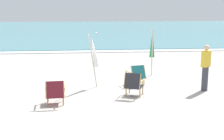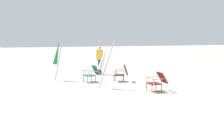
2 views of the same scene
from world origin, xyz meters
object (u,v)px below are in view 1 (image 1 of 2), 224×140
(beach_chair_back_left, at_px, (55,92))
(person_near_chairs, at_px, (206,67))
(beach_chair_far_center, at_px, (134,84))
(umbrella_furled_white, at_px, (94,52))
(beach_chair_mid_center, at_px, (136,75))
(umbrella_furled_green, at_px, (152,44))

(beach_chair_back_left, xyz_separation_m, person_near_chairs, (5.11, 1.19, 0.42))
(beach_chair_far_center, xyz_separation_m, umbrella_furled_white, (-1.24, 1.22, 0.89))
(beach_chair_far_center, relative_size, beach_chair_mid_center, 1.01)
(beach_chair_far_center, relative_size, person_near_chairs, 0.52)
(beach_chair_back_left, height_order, umbrella_furled_white, umbrella_furled_white)
(beach_chair_far_center, relative_size, umbrella_furled_white, 0.42)
(umbrella_furled_white, relative_size, umbrella_furled_green, 0.97)
(beach_chair_far_center, height_order, beach_chair_back_left, beach_chair_far_center)
(umbrella_furled_green, relative_size, person_near_chairs, 1.28)
(beach_chair_back_left, distance_m, umbrella_furled_green, 5.36)
(person_near_chairs, bearing_deg, beach_chair_far_center, -169.38)
(beach_chair_far_center, distance_m, beach_chair_back_left, 2.59)
(beach_chair_mid_center, distance_m, umbrella_furled_white, 1.83)
(beach_chair_far_center, height_order, person_near_chairs, person_near_chairs)
(umbrella_furled_white, bearing_deg, umbrella_furled_green, 34.99)
(beach_chair_back_left, relative_size, umbrella_furled_white, 0.40)
(beach_chair_back_left, relative_size, umbrella_furled_green, 0.39)
(beach_chair_back_left, height_order, umbrella_furled_green, umbrella_furled_green)
(beach_chair_mid_center, height_order, umbrella_furled_green, umbrella_furled_green)
(beach_chair_back_left, height_order, person_near_chairs, person_near_chairs)
(beach_chair_mid_center, relative_size, umbrella_furled_white, 0.41)
(beach_chair_mid_center, height_order, beach_chair_back_left, beach_chair_mid_center)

